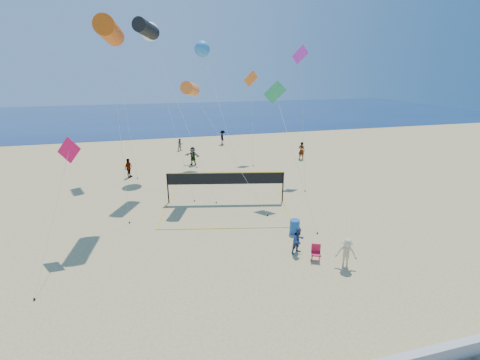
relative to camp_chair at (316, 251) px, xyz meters
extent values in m
plane|color=tan|center=(-4.17, -3.63, -0.49)|extent=(120.00, 120.00, 0.00)
cube|color=navy|center=(-4.17, 58.37, -0.47)|extent=(140.00, 50.00, 0.03)
imported|color=navy|center=(-0.62, 0.85, 0.26)|extent=(0.87, 0.77, 1.50)
imported|color=beige|center=(1.16, -0.93, 0.31)|extent=(1.18, 1.02, 1.59)
imported|color=gray|center=(-10.29, 16.48, 0.39)|extent=(0.88, 1.11, 1.76)
imported|color=gray|center=(-4.19, 19.04, 0.46)|extent=(1.72, 1.51, 1.88)
imported|color=gray|center=(7.58, 18.36, 0.48)|extent=(0.82, 0.82, 1.92)
imported|color=gray|center=(-4.98, 25.56, 0.24)|extent=(0.83, 0.72, 1.45)
imported|color=gray|center=(0.65, 27.54, 0.44)|extent=(0.80, 1.25, 1.84)
cube|color=red|center=(-0.03, -0.08, -0.10)|extent=(0.60, 0.58, 0.05)
cube|color=red|center=(0.04, 0.10, 0.15)|extent=(0.45, 0.22, 0.47)
cylinder|color=black|center=(-0.27, -0.16, -0.27)|extent=(0.12, 0.23, 0.61)
cylinder|color=black|center=(-0.14, 0.15, -0.27)|extent=(0.12, 0.23, 0.61)
cylinder|color=black|center=(0.07, -0.31, -0.27)|extent=(0.12, 0.23, 0.61)
cylinder|color=black|center=(0.21, 0.01, -0.27)|extent=(0.12, 0.23, 0.61)
cylinder|color=#17509A|center=(0.08, 2.92, -0.05)|extent=(0.72, 0.72, 0.88)
cylinder|color=black|center=(-7.06, 9.56, 0.64)|extent=(0.10, 0.10, 2.26)
cylinder|color=black|center=(1.21, 7.76, 0.64)|extent=(0.10, 0.10, 2.26)
cube|color=black|center=(-2.92, 8.66, 1.35)|extent=(8.28, 1.81, 0.85)
cube|color=gold|center=(-2.92, 8.66, 1.80)|extent=(8.28, 1.82, 0.06)
cube|color=gold|center=(-3.82, 4.52, -0.48)|extent=(8.48, 1.89, 0.02)
cube|color=gold|center=(-2.03, 12.80, -0.48)|extent=(8.48, 1.89, 0.02)
cylinder|color=#D3520C|center=(-9.66, 8.51, 10.99)|extent=(1.43, 2.90, 1.53)
cylinder|color=silver|center=(-9.66, 7.64, 5.28)|extent=(0.03, 1.76, 11.43)
cylinder|color=black|center=(-9.67, 6.77, -0.44)|extent=(0.08, 0.08, 0.10)
cylinder|color=black|center=(-7.65, 14.00, 11.72)|extent=(2.00, 2.74, 1.38)
cylinder|color=silver|center=(-6.42, 11.68, 5.64)|extent=(2.48, 4.66, 12.16)
cylinder|color=black|center=(-5.19, 9.36, -0.44)|extent=(0.08, 0.08, 0.10)
cylinder|color=orange|center=(-4.98, 10.57, 7.58)|extent=(1.57, 2.30, 1.16)
cylinder|color=silver|center=(-2.83, 8.08, 3.57)|extent=(4.32, 5.00, 8.02)
cylinder|color=black|center=(-0.68, 5.58, -0.44)|extent=(0.08, 0.08, 0.10)
cube|color=#F80B54|center=(-11.93, 4.79, 4.95)|extent=(1.33, 0.78, 1.51)
cylinder|color=silver|center=(-12.53, 2.47, 2.26)|extent=(1.22, 4.65, 5.40)
cylinder|color=black|center=(-13.14, 0.15, -0.44)|extent=(0.08, 0.08, 0.10)
cube|color=#2AA65E|center=(0.85, 9.17, 7.35)|extent=(1.58, 0.54, 1.63)
cylinder|color=silver|center=(1.12, 5.82, 3.46)|extent=(0.56, 6.71, 7.80)
cylinder|color=black|center=(1.39, 2.47, -0.44)|extent=(0.08, 0.08, 0.10)
cube|color=#E630D8|center=(4.71, 13.79, 10.06)|extent=(1.60, 0.23, 1.59)
cylinder|color=silver|center=(4.22, 11.46, 4.81)|extent=(1.00, 4.68, 10.50)
cylinder|color=black|center=(3.72, 9.13, -0.44)|extent=(0.08, 0.08, 0.10)
sphere|color=white|center=(-7.41, 18.53, 11.97)|extent=(2.03, 2.03, 1.58)
cylinder|color=silver|center=(-5.54, 13.57, 5.77)|extent=(3.76, 9.93, 12.41)
cylinder|color=black|center=(-3.67, 8.61, -0.44)|extent=(0.08, 0.08, 0.10)
sphere|color=#2F86D2|center=(-2.60, 20.64, 10.75)|extent=(1.95, 1.95, 1.52)
cylinder|color=silver|center=(-1.55, 16.92, 5.16)|extent=(2.10, 7.47, 11.19)
cylinder|color=black|center=(-0.51, 13.19, -0.44)|extent=(0.08, 0.08, 0.10)
cylinder|color=silver|center=(-10.26, 17.86, 7.45)|extent=(1.41, 4.11, 15.77)
cylinder|color=black|center=(-9.57, 15.81, -0.44)|extent=(0.08, 0.08, 0.10)
cube|color=orange|center=(2.32, 20.37, 7.95)|extent=(1.68, 0.28, 1.67)
cylinder|color=silver|center=(2.02, 18.75, 3.76)|extent=(0.61, 3.26, 8.39)
cylinder|color=black|center=(1.73, 17.13, -0.44)|extent=(0.08, 0.08, 0.10)
camera|label=1|loc=(-7.37, -12.99, 8.93)|focal=24.00mm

